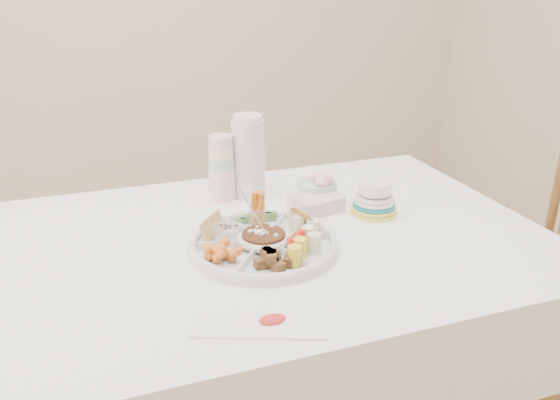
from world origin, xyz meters
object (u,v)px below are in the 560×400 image
object	(u,v)px
chair	(541,252)
plate_stack	(374,199)
thermos	(248,156)
party_tray	(264,241)
dining_table	(268,350)

from	to	relation	value
chair	plate_stack	world-z (taller)	chair
thermos	chair	bearing A→B (deg)	-13.97
plate_stack	chair	bearing A→B (deg)	0.84
party_tray	dining_table	bearing A→B (deg)	66.20
plate_stack	party_tray	bearing A→B (deg)	-163.67
party_tray	chair	bearing A→B (deg)	6.42
party_tray	plate_stack	xyz separation A→B (m)	(0.38, 0.11, 0.02)
dining_table	plate_stack	size ratio (longest dim) A/B	11.01
dining_table	thermos	xyz separation A→B (m)	(0.04, 0.31, 0.51)
dining_table	plate_stack	distance (m)	0.55
dining_table	party_tray	distance (m)	0.41
chair	thermos	world-z (taller)	thermos
chair	party_tray	size ratio (longest dim) A/B	2.62
dining_table	party_tray	size ratio (longest dim) A/B	4.00
plate_stack	thermos	bearing A→B (deg)	139.77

